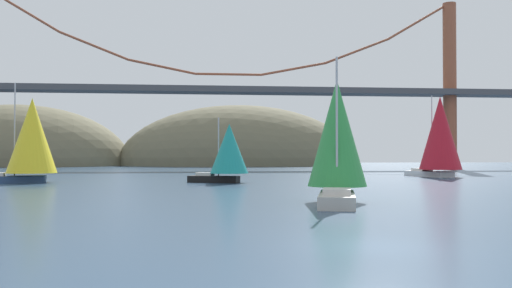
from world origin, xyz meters
TOP-DOWN VIEW (x-y plane):
  - ground_plane at (0.00, 0.00)m, footprint 360.00×360.00m
  - headland_center at (5.00, 135.00)m, footprint 67.38×44.00m
  - headland_left at (-55.00, 135.00)m, footprint 60.15×44.00m
  - suspension_bridge at (0.00, 95.00)m, footprint 131.67×6.00m
  - sailboat_green_sail at (2.92, 16.12)m, footprint 4.68×7.85m
  - sailboat_crimson_sail at (26.10, 52.27)m, footprint 6.83×9.79m
  - sailboat_teal_sail at (-2.78, 41.08)m, footprint 7.23×5.38m
  - sailboat_yellow_sail at (-24.13, 43.36)m, footprint 9.68×6.16m

SIDE VIEW (x-z plane):
  - ground_plane at x=0.00m, z-range 0.00..0.00m
  - headland_center at x=5.00m, z-range -16.83..16.83m
  - headland_left at x=-55.00m, z-range -16.48..16.48m
  - sailboat_teal_sail at x=-2.78m, z-range -0.07..7.03m
  - sailboat_green_sail at x=2.92m, z-range -0.50..8.58m
  - sailboat_yellow_sail at x=-24.13m, z-range -0.60..10.19m
  - sailboat_crimson_sail at x=26.10m, z-range 0.12..11.23m
  - suspension_bridge at x=0.00m, z-range -0.95..35.11m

